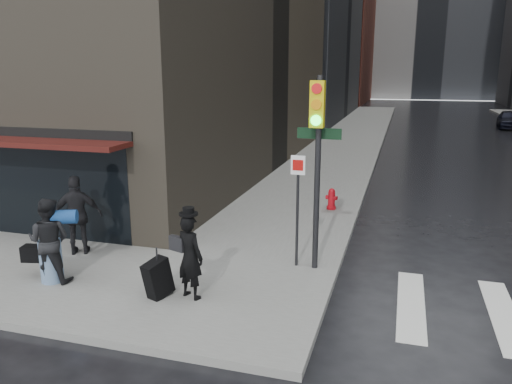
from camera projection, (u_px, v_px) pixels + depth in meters
ground at (219, 303)px, 9.45m from camera, size 140.00×140.00×0.00m
sidewalk_left at (356, 133)px, 34.59m from camera, size 4.00×50.00×0.15m
bldg_left_far at (288, 4)px, 67.70m from camera, size 22.00×20.00×26.00m
man_overcoat at (183, 260)px, 9.20m from camera, size 1.16×0.80×1.78m
man_jeans at (49, 240)px, 9.89m from camera, size 1.26×0.82×1.73m
man_greycoat at (78, 215)px, 11.39m from camera, size 1.17×0.87×1.84m
traffic_light at (316, 148)px, 10.08m from camera, size 1.01×0.46×4.06m
fire_hydrant at (331, 200)px, 15.24m from camera, size 0.37×0.29×0.65m
parked_car_4 at (510, 119)px, 37.57m from camera, size 1.99×4.16×1.37m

